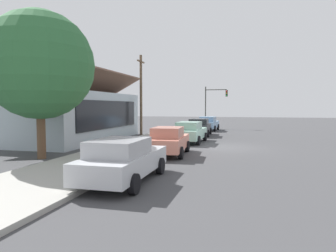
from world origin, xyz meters
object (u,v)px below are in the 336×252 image
car_charcoal (199,127)px  utility_pole_wooden (141,94)px  car_coral (169,141)px  car_skyblue (208,123)px  fire_hydrant_red (186,130)px  car_silver (123,160)px  car_seafoam (190,132)px  traffic_light_main (214,100)px  shade_tree (39,65)px

car_charcoal → utility_pole_wooden: (-1.11, 5.35, 3.11)m
car_coral → utility_pole_wooden: (10.82, 5.43, 3.12)m
car_skyblue → fire_hydrant_red: size_ratio=6.27×
car_coral → utility_pole_wooden: utility_pole_wooden is taller
car_silver → car_seafoam: same height
car_silver → traffic_light_main: traffic_light_main is taller
car_coral → fire_hydrant_red: 12.53m
car_coral → car_charcoal: same height
shade_tree → fire_hydrant_red: 16.52m
fire_hydrant_red → traffic_light_main: bearing=-9.8°
car_coral → traffic_light_main: size_ratio=0.85×
car_skyblue → car_charcoal: bearing=-178.3°
car_silver → fire_hydrant_red: (18.84, 1.36, -0.32)m
car_coral → traffic_light_main: bearing=-4.0°
car_seafoam → shade_tree: size_ratio=0.62×
car_skyblue → traffic_light_main: (3.98, -0.21, 2.68)m
shade_tree → car_coral: bearing=-65.7°
car_seafoam → car_skyblue: same height
car_silver → car_coral: size_ratio=1.11×
car_charcoal → shade_tree: 16.42m
shade_tree → traffic_light_main: 25.71m
car_coral → car_seafoam: size_ratio=0.93×
car_silver → shade_tree: shade_tree is taller
car_coral → car_skyblue: (18.10, -0.02, 0.00)m
car_skyblue → fire_hydrant_red: car_skyblue is taller
shade_tree → fire_hydrant_red: (15.22, -4.73, -4.34)m
car_silver → fire_hydrant_red: size_ratio=6.86×
car_seafoam → car_charcoal: 5.79m
car_silver → fire_hydrant_red: car_silver is taller
car_skyblue → utility_pole_wooden: (-7.29, 5.45, 3.11)m
car_charcoal → car_seafoam: bearing=179.2°
car_charcoal → car_silver: bearing=177.6°
car_silver → car_seafoam: bearing=-0.8°
car_coral → car_seafoam: 6.14m
fire_hydrant_red → car_charcoal: bearing=-110.9°
car_silver → utility_pole_wooden: 18.29m
car_charcoal → car_coral: bearing=178.0°
shade_tree → fire_hydrant_red: shade_tree is taller
traffic_light_main → fire_hydrant_red: size_ratio=7.32×
traffic_light_main → utility_pole_wooden: bearing=153.3°
shade_tree → traffic_light_main: shade_tree is taller
car_coral → utility_pole_wooden: bearing=23.3°
shade_tree → utility_pole_wooden: bearing=-3.1°
car_silver → shade_tree: size_ratio=0.64×
car_seafoam → fire_hydrant_red: car_seafoam is taller
car_charcoal → utility_pole_wooden: 6.29m
car_skyblue → car_silver: bearing=-177.6°
car_seafoam → fire_hydrant_red: (6.30, 1.52, -0.32)m
car_silver → car_charcoal: (18.32, 0.00, -0.00)m
car_coral → car_charcoal: size_ratio=0.92×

